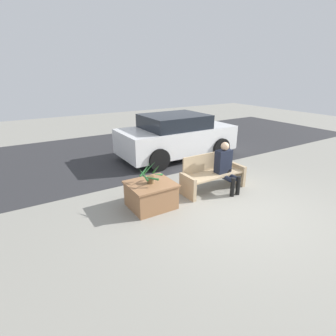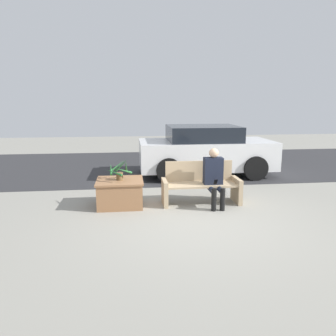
{
  "view_description": "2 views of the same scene",
  "coord_description": "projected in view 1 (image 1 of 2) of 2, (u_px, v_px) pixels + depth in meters",
  "views": [
    {
      "loc": [
        -3.85,
        -3.52,
        2.78
      ],
      "look_at": [
        -0.86,
        1.33,
        0.69
      ],
      "focal_mm": 28.0,
      "sensor_mm": 36.0,
      "label": 1
    },
    {
      "loc": [
        -1.25,
        -5.69,
        2.18
      ],
      "look_at": [
        -0.44,
        1.21,
        0.75
      ],
      "focal_mm": 35.0,
      "sensor_mm": 36.0,
      "label": 2
    }
  ],
  "objects": [
    {
      "name": "road_surface",
      "position": [
        131.0,
        149.0,
        9.99
      ],
      "size": [
        20.0,
        6.0,
        0.01
      ],
      "primitive_type": "cube",
      "color": "#2D2D30",
      "rests_on": "ground_plane"
    },
    {
      "name": "potted_plant",
      "position": [
        150.0,
        175.0,
        5.5
      ],
      "size": [
        0.55,
        0.51,
        0.45
      ],
      "color": "brown",
      "rests_on": "planter_box"
    },
    {
      "name": "ground_plane",
      "position": [
        234.0,
        208.0,
        5.67
      ],
      "size": [
        30.0,
        30.0,
        0.0
      ],
      "primitive_type": "plane",
      "color": "gray"
    },
    {
      "name": "bench",
      "position": [
        212.0,
        174.0,
        6.49
      ],
      "size": [
        1.67,
        0.58,
        0.89
      ],
      "color": "tan",
      "rests_on": "ground_plane"
    },
    {
      "name": "parked_car",
      "position": [
        176.0,
        136.0,
        8.9
      ],
      "size": [
        3.91,
        1.98,
        1.47
      ],
      "color": "silver",
      "rests_on": "ground_plane"
    },
    {
      "name": "person_seated",
      "position": [
        226.0,
        165.0,
        6.36
      ],
      "size": [
        0.4,
        0.63,
        1.21
      ],
      "color": "black",
      "rests_on": "ground_plane"
    },
    {
      "name": "planter_box",
      "position": [
        151.0,
        194.0,
        5.66
      ],
      "size": [
        0.97,
        0.87,
        0.56
      ],
      "color": "#936642",
      "rests_on": "ground_plane"
    }
  ]
}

